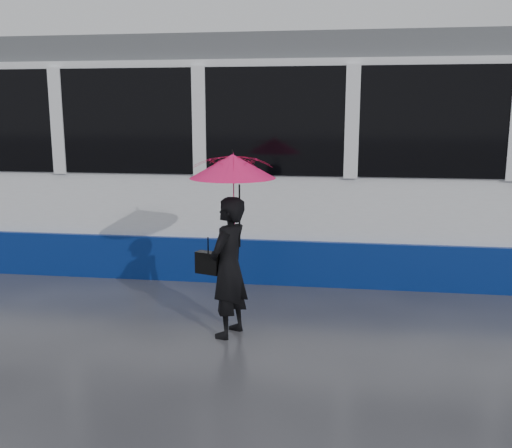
# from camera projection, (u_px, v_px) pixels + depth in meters

# --- Properties ---
(ground) EXTENTS (90.00, 90.00, 0.00)m
(ground) POSITION_uv_depth(u_px,v_px,m) (264.00, 317.00, 6.59)
(ground) COLOR #2A2A2F
(ground) RESTS_ON ground
(rails) EXTENTS (34.00, 1.51, 0.02)m
(rails) POSITION_uv_depth(u_px,v_px,m) (284.00, 261.00, 9.02)
(rails) COLOR #3F3D38
(rails) RESTS_ON ground
(tram) EXTENTS (26.00, 2.56, 3.35)m
(tram) POSITION_uv_depth(u_px,v_px,m) (251.00, 157.00, 8.78)
(tram) COLOR white
(tram) RESTS_ON ground
(woman) EXTENTS (0.51, 0.63, 1.48)m
(woman) POSITION_uv_depth(u_px,v_px,m) (229.00, 267.00, 5.92)
(woman) COLOR black
(woman) RESTS_ON ground
(umbrella) EXTENTS (1.11, 1.11, 1.00)m
(umbrella) POSITION_uv_depth(u_px,v_px,m) (233.00, 183.00, 5.74)
(umbrella) COLOR #E4138E
(umbrella) RESTS_ON ground
(handbag) EXTENTS (0.29, 0.19, 0.41)m
(handbag) POSITION_uv_depth(u_px,v_px,m) (208.00, 263.00, 5.96)
(handbag) COLOR black
(handbag) RESTS_ON ground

